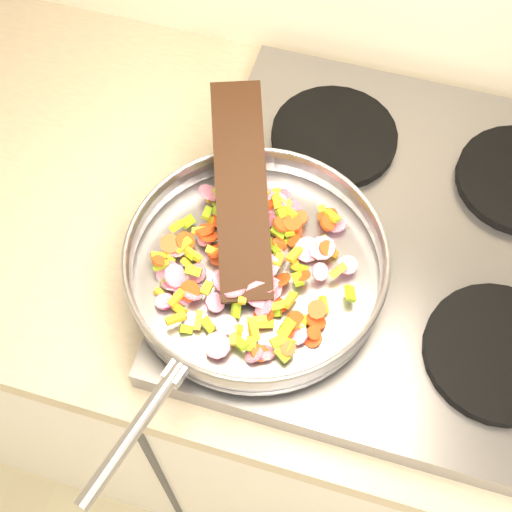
# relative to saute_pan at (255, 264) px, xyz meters

# --- Properties ---
(cooktop) EXTENTS (0.60, 0.60, 0.04)m
(cooktop) POSITION_rel_saute_pan_xyz_m (0.19, 0.12, -0.06)
(cooktop) COLOR #939399
(cooktop) RESTS_ON counter_top
(grate_fl) EXTENTS (0.19, 0.19, 0.02)m
(grate_fl) POSITION_rel_saute_pan_xyz_m (0.05, -0.02, -0.04)
(grate_fl) COLOR black
(grate_fl) RESTS_ON cooktop
(grate_fr) EXTENTS (0.19, 0.19, 0.02)m
(grate_fr) POSITION_rel_saute_pan_xyz_m (0.33, -0.02, -0.04)
(grate_fr) COLOR black
(grate_fr) RESTS_ON cooktop
(grate_bl) EXTENTS (0.19, 0.19, 0.02)m
(grate_bl) POSITION_rel_saute_pan_xyz_m (0.05, 0.26, -0.04)
(grate_bl) COLOR black
(grate_bl) RESTS_ON cooktop
(saute_pan) EXTENTS (0.38, 0.54, 0.05)m
(saute_pan) POSITION_rel_saute_pan_xyz_m (0.00, 0.00, 0.00)
(saute_pan) COLOR #9E9EA5
(saute_pan) RESTS_ON grate_fl
(vegetable_heap) EXTENTS (0.28, 0.29, 0.05)m
(vegetable_heap) POSITION_rel_saute_pan_xyz_m (-0.01, 0.01, -0.01)
(vegetable_heap) COLOR #DD1568
(vegetable_heap) RESTS_ON saute_pan
(wooden_spatula) EXTENTS (0.16, 0.29, 0.10)m
(wooden_spatula) POSITION_rel_saute_pan_xyz_m (-0.04, 0.08, 0.04)
(wooden_spatula) COLOR black
(wooden_spatula) RESTS_ON saute_pan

